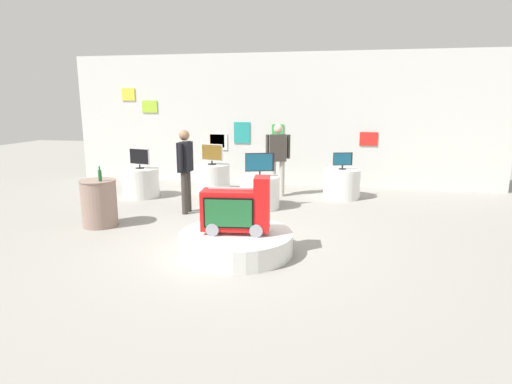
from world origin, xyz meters
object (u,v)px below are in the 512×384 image
object	(u,v)px
display_pedestal_right_rear	(260,192)
tv_on_far_right	(212,153)
novelty_firetruck_tv	(237,210)
tv_on_center_rear	(139,157)
shopper_browsing_near_truck	(278,155)
display_pedestal_left_rear	(342,184)
shopper_browsing_rear	(185,165)
side_table_round	(99,203)
main_display_pedestal	(236,243)
display_pedestal_center_rear	(141,183)
display_pedestal_far_right	(212,178)
tv_on_right_rear	(260,163)
bottle_on_side_table	(100,175)
tv_on_left_rear	(343,160)

from	to	relation	value
display_pedestal_right_rear	tv_on_far_right	world-z (taller)	tv_on_far_right
novelty_firetruck_tv	display_pedestal_right_rear	bearing A→B (deg)	93.87
tv_on_center_rear	display_pedestal_right_rear	size ratio (longest dim) A/B	0.66
shopper_browsing_near_truck	display_pedestal_left_rear	bearing A→B (deg)	4.23
shopper_browsing_rear	novelty_firetruck_tv	bearing A→B (deg)	-53.03
display_pedestal_right_rear	side_table_round	bearing A→B (deg)	-144.38
main_display_pedestal	display_pedestal_center_rear	xyz separation A→B (m)	(-3.05, 3.17, 0.18)
tv_on_far_right	display_pedestal_far_right	bearing A→B (deg)	103.87
tv_on_right_rear	tv_on_far_right	world-z (taller)	tv_on_far_right
main_display_pedestal	shopper_browsing_rear	world-z (taller)	shopper_browsing_rear
main_display_pedestal	shopper_browsing_rear	xyz separation A→B (m)	(-1.51, 2.03, 0.80)
tv_on_center_rear	tv_on_far_right	world-z (taller)	tv_on_far_right
tv_on_far_right	shopper_browsing_rear	world-z (taller)	shopper_browsing_rear
tv_on_right_rear	display_pedestal_right_rear	bearing A→B (deg)	71.32
tv_on_far_right	bottle_on_side_table	distance (m)	3.43
side_table_round	shopper_browsing_near_truck	size ratio (longest dim) A/B	0.50
display_pedestal_center_rear	shopper_browsing_near_truck	bearing A→B (deg)	12.40
display_pedestal_right_rear	shopper_browsing_near_truck	xyz separation A→B (m)	(0.20, 1.16, 0.64)
tv_on_right_rear	main_display_pedestal	bearing A→B (deg)	-86.53
bottle_on_side_table	novelty_firetruck_tv	bearing A→B (deg)	-16.84
tv_on_center_rear	side_table_round	distance (m)	2.37
display_pedestal_far_right	bottle_on_side_table	distance (m)	3.48
novelty_firetruck_tv	tv_on_far_right	xyz separation A→B (m)	(-1.62, 4.07, 0.29)
display_pedestal_far_right	shopper_browsing_near_truck	size ratio (longest dim) A/B	0.51
tv_on_right_rear	display_pedestal_far_right	distance (m)	2.09
display_pedestal_left_rear	side_table_round	size ratio (longest dim) A/B	0.99
side_table_round	shopper_browsing_rear	distance (m)	1.74
display_pedestal_right_rear	shopper_browsing_near_truck	world-z (taller)	shopper_browsing_near_truck
display_pedestal_right_rear	tv_on_right_rear	size ratio (longest dim) A/B	1.42
tv_on_center_rear	shopper_browsing_rear	xyz separation A→B (m)	(1.53, -1.14, 0.03)
display_pedestal_far_right	bottle_on_side_table	world-z (taller)	bottle_on_side_table
novelty_firetruck_tv	display_pedestal_far_right	xyz separation A→B (m)	(-1.62, 4.07, -0.32)
side_table_round	bottle_on_side_table	distance (m)	0.53
display_pedestal_left_rear	tv_on_right_rear	bearing A→B (deg)	-142.58
tv_on_far_right	bottle_on_side_table	world-z (taller)	tv_on_far_right
display_pedestal_center_rear	tv_on_far_right	world-z (taller)	tv_on_far_right
display_pedestal_center_rear	shopper_browsing_rear	size ratio (longest dim) A/B	0.51
display_pedestal_far_right	side_table_round	bearing A→B (deg)	-108.90
novelty_firetruck_tv	display_pedestal_left_rear	world-z (taller)	novelty_firetruck_tv
tv_on_right_rear	shopper_browsing_near_truck	xyz separation A→B (m)	(0.20, 1.16, 0.03)
tv_on_right_rear	shopper_browsing_rear	world-z (taller)	shopper_browsing_rear
main_display_pedestal	shopper_browsing_near_truck	xyz separation A→B (m)	(0.04, 3.85, 0.81)
novelty_firetruck_tv	bottle_on_side_table	distance (m)	2.74
tv_on_far_right	bottle_on_side_table	xyz separation A→B (m)	(-0.99, -3.28, -0.01)
display_pedestal_center_rear	display_pedestal_far_right	xyz separation A→B (m)	(1.44, 0.90, 0.00)
main_display_pedestal	display_pedestal_right_rear	world-z (taller)	display_pedestal_right_rear
main_display_pedestal	novelty_firetruck_tv	distance (m)	0.49
display_pedestal_far_right	bottle_on_side_table	size ratio (longest dim) A/B	3.27
tv_on_left_rear	display_pedestal_center_rear	world-z (taller)	tv_on_left_rear
bottle_on_side_table	shopper_browsing_near_truck	distance (m)	4.04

